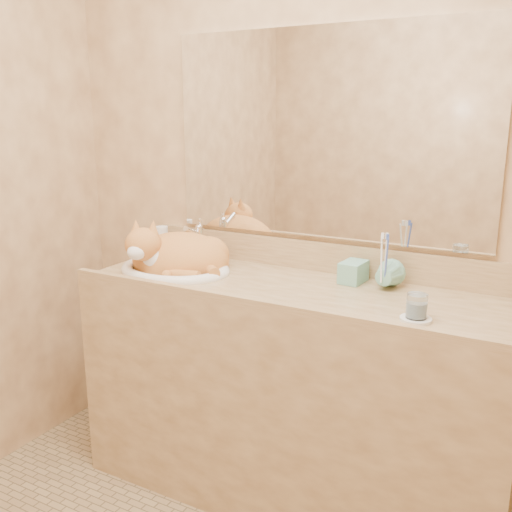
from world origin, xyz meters
The scene contains 12 objects.
wall_back centered at (0.00, 1.00, 1.25)m, with size 2.40×0.02×2.50m, color #976C44.
vanity_counter centered at (0.00, 0.72, 0.42)m, with size 1.60×0.55×0.85m, color olive, non-canonical shape.
mirror centered at (0.00, 0.99, 1.39)m, with size 1.30×0.02×0.80m, color white.
sink_basin centered at (-0.52, 0.70, 0.92)m, with size 0.46×0.38×0.14m, color white, non-canonical shape.
faucet centered at (-0.52, 0.88, 0.94)m, with size 0.05×0.12×0.17m, color silver, non-canonical shape.
cat centered at (-0.53, 0.72, 0.92)m, with size 0.41×0.33×0.22m, color #B9682A, non-canonical shape.
soap_dispenser centered at (0.16, 0.84, 0.94)m, with size 0.08×0.08×0.18m, color #70B49F.
toothbrush_cup centered at (0.30, 0.83, 0.90)m, with size 0.10×0.10×0.10m, color #70B49F.
toothbrushes centered at (0.30, 0.83, 0.98)m, with size 0.04×0.04×0.22m, color white, non-canonical shape.
saucer centered at (0.48, 0.59, 0.85)m, with size 0.10×0.10×0.01m, color white.
water_glass centered at (0.48, 0.59, 0.90)m, with size 0.06×0.06×0.08m, color silver.
lotion_bottle centered at (-0.72, 0.88, 0.92)m, with size 0.06×0.06×0.13m, color white.
Camera 1 is at (0.84, -1.09, 1.47)m, focal length 40.00 mm.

